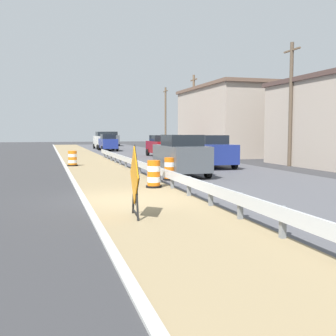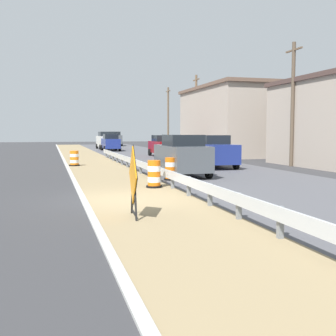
# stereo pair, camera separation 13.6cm
# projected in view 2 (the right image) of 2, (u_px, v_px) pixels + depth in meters

# --- Properties ---
(ground_plane) EXTENTS (160.00, 160.00, 0.00)m
(ground_plane) POSITION_uv_depth(u_px,v_px,m) (123.00, 200.00, 14.13)
(ground_plane) COLOR #333335
(median_dirt_strip) EXTENTS (3.75, 120.00, 0.01)m
(median_dirt_strip) POSITION_uv_depth(u_px,v_px,m) (143.00, 199.00, 14.31)
(median_dirt_strip) COLOR #8E7A56
(median_dirt_strip) RESTS_ON ground
(far_lane_asphalt) EXTENTS (8.32, 120.00, 0.00)m
(far_lane_asphalt) POSITION_uv_depth(u_px,v_px,m) (298.00, 192.00, 15.93)
(far_lane_asphalt) COLOR #4C4C51
(far_lane_asphalt) RESTS_ON ground
(curb_near_edge) EXTENTS (0.20, 120.00, 0.11)m
(curb_near_edge) POSITION_uv_depth(u_px,v_px,m) (84.00, 201.00, 13.77)
(curb_near_edge) COLOR #ADADA8
(curb_near_edge) RESTS_ON ground
(guardrail_median) EXTENTS (0.18, 47.21, 0.71)m
(guardrail_median) POSITION_uv_depth(u_px,v_px,m) (187.00, 182.00, 14.86)
(guardrail_median) COLOR silver
(guardrail_median) RESTS_ON ground
(warning_sign_diamond) EXTENTS (0.15, 1.64, 1.96)m
(warning_sign_diamond) POSITION_uv_depth(u_px,v_px,m) (133.00, 178.00, 11.18)
(warning_sign_diamond) COLOR black
(warning_sign_diamond) RESTS_ON ground
(traffic_barrel_nearest) EXTENTS (0.65, 0.65, 1.11)m
(traffic_barrel_nearest) POSITION_uv_depth(u_px,v_px,m) (154.00, 175.00, 17.14)
(traffic_barrel_nearest) COLOR orange
(traffic_barrel_nearest) RESTS_ON ground
(traffic_barrel_close) EXTENTS (0.65, 0.65, 1.06)m
(traffic_barrel_close) POSITION_uv_depth(u_px,v_px,m) (171.00, 170.00, 19.76)
(traffic_barrel_close) COLOR orange
(traffic_barrel_close) RESTS_ON ground
(traffic_barrel_mid) EXTENTS (0.71, 0.71, 1.00)m
(traffic_barrel_mid) POSITION_uv_depth(u_px,v_px,m) (74.00, 159.00, 27.87)
(traffic_barrel_mid) COLOR orange
(traffic_barrel_mid) RESTS_ON ground
(car_lead_near_lane) EXTENTS (2.24, 4.59, 2.24)m
(car_lead_near_lane) POSITION_uv_depth(u_px,v_px,m) (106.00, 140.00, 54.35)
(car_lead_near_lane) COLOR silver
(car_lead_near_lane) RESTS_ON ground
(car_trailing_near_lane) EXTENTS (2.03, 4.57, 2.05)m
(car_trailing_near_lane) POSITION_uv_depth(u_px,v_px,m) (214.00, 151.00, 26.67)
(car_trailing_near_lane) COLOR navy
(car_trailing_near_lane) RESTS_ON ground
(car_lead_far_lane) EXTENTS (2.08, 4.43, 2.12)m
(car_lead_far_lane) POSITION_uv_depth(u_px,v_px,m) (182.00, 155.00, 21.51)
(car_lead_far_lane) COLOR #4C5156
(car_lead_far_lane) RESTS_ON ground
(car_mid_far_lane) EXTENTS (2.20, 4.22, 1.94)m
(car_mid_far_lane) POSITION_uv_depth(u_px,v_px,m) (164.00, 146.00, 38.41)
(car_mid_far_lane) COLOR maroon
(car_mid_far_lane) RESTS_ON ground
(car_trailing_far_lane) EXTENTS (1.97, 4.70, 1.98)m
(car_trailing_far_lane) POSITION_uv_depth(u_px,v_px,m) (111.00, 142.00, 49.33)
(car_trailing_far_lane) COLOR navy
(car_trailing_far_lane) RESTS_ON ground
(car_distant_a) EXTENTS (2.23, 4.75, 2.24)m
(car_distant_a) POSITION_uv_depth(u_px,v_px,m) (114.00, 139.00, 66.28)
(car_distant_a) COLOR #4C5156
(car_distant_a) RESTS_ON ground
(roadside_shop_far) EXTENTS (8.40, 13.21, 6.59)m
(roadside_shop_far) POSITION_uv_depth(u_px,v_px,m) (239.00, 121.00, 40.91)
(roadside_shop_far) COLOR #AD9E8E
(roadside_shop_far) RESTS_ON ground
(utility_pole_near) EXTENTS (0.24, 1.80, 8.00)m
(utility_pole_near) POSITION_uv_depth(u_px,v_px,m) (293.00, 102.00, 27.23)
(utility_pole_near) COLOR brown
(utility_pole_near) RESTS_ON ground
(utility_pole_mid) EXTENTS (0.24, 1.80, 8.18)m
(utility_pole_mid) POSITION_uv_depth(u_px,v_px,m) (196.00, 113.00, 44.34)
(utility_pole_mid) COLOR brown
(utility_pole_mid) RESTS_ON ground
(utility_pole_far) EXTENTS (0.24, 1.80, 8.03)m
(utility_pole_far) POSITION_uv_depth(u_px,v_px,m) (168.00, 117.00, 55.27)
(utility_pole_far) COLOR brown
(utility_pole_far) RESTS_ON ground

